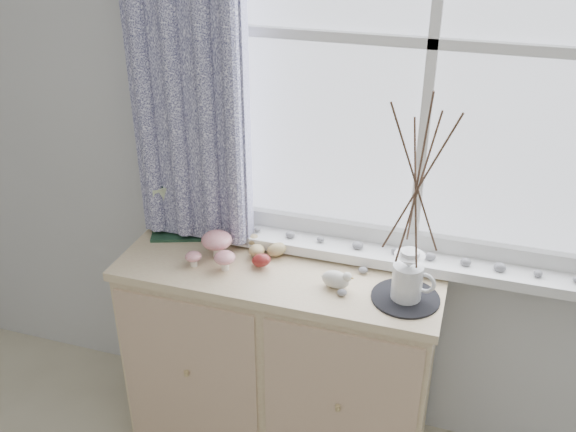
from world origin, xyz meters
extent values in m
cube|color=#BBBBB8|center=(0.00, 2.00, 1.30)|extent=(4.00, 0.04, 2.60)
cube|color=silver|center=(0.30, 2.00, 1.65)|extent=(1.30, 0.01, 1.40)
cube|color=white|center=(0.30, 1.92, 0.88)|extent=(1.45, 0.16, 0.04)
cube|color=#0B0A3B|center=(-0.52, 1.87, 1.68)|extent=(0.44, 0.06, 1.61)
cube|color=beige|center=(-0.15, 1.75, 0.41)|extent=(1.17, 0.43, 0.81)
cube|color=beige|center=(-0.15, 1.75, 0.83)|extent=(1.20, 0.45, 0.03)
cube|color=#CBAD8C|center=(-0.44, 1.53, 0.41)|extent=(0.55, 0.01, 0.75)
cube|color=#CBAD8C|center=(0.14, 1.53, 0.41)|extent=(0.55, 0.01, 0.75)
cylinder|color=white|center=(-0.39, 1.76, 0.89)|extent=(0.03, 0.03, 0.07)
ellipsoid|color=#AF050D|center=(-0.39, 1.76, 0.93)|extent=(0.12, 0.12, 0.06)
cylinder|color=white|center=(-0.33, 1.69, 0.88)|extent=(0.03, 0.03, 0.05)
ellipsoid|color=#AF050D|center=(-0.33, 1.69, 0.90)|extent=(0.08, 0.08, 0.04)
cylinder|color=white|center=(-0.45, 1.68, 0.87)|extent=(0.03, 0.03, 0.04)
ellipsoid|color=#AF050D|center=(-0.45, 1.68, 0.89)|extent=(0.06, 0.06, 0.03)
ellipsoid|color=tan|center=(-0.25, 1.80, 0.88)|extent=(0.06, 0.05, 0.07)
ellipsoid|color=tan|center=(-0.29, 1.87, 0.88)|extent=(0.06, 0.05, 0.07)
ellipsoid|color=maroon|center=(-0.21, 1.74, 0.88)|extent=(0.06, 0.05, 0.07)
ellipsoid|color=tan|center=(-0.18, 1.83, 0.88)|extent=(0.06, 0.05, 0.07)
cylinder|color=black|center=(0.32, 1.70, 0.85)|extent=(0.23, 0.23, 0.01)
cylinder|color=silver|center=(0.32, 1.70, 0.92)|extent=(0.12, 0.12, 0.13)
cone|color=silver|center=(0.32, 1.70, 1.00)|extent=(0.10, 0.10, 0.05)
cylinder|color=silver|center=(0.32, 1.70, 1.03)|extent=(0.06, 0.06, 0.03)
torus|color=silver|center=(0.38, 1.70, 0.93)|extent=(0.08, 0.02, 0.08)
ellipsoid|color=gray|center=(0.11, 1.65, 0.86)|extent=(0.03, 0.03, 0.02)
ellipsoid|color=gray|center=(0.15, 1.81, 0.86)|extent=(0.03, 0.03, 0.02)
ellipsoid|color=gray|center=(0.33, 1.67, 0.86)|extent=(0.03, 0.03, 0.02)
camera|label=1|loc=(0.48, -0.12, 2.13)|focal=40.00mm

